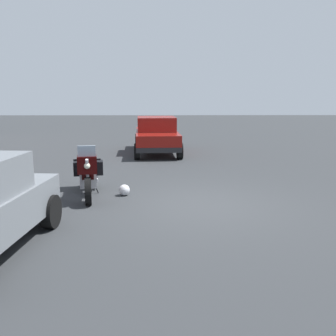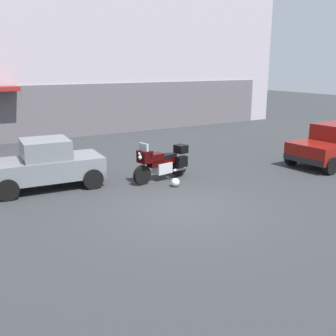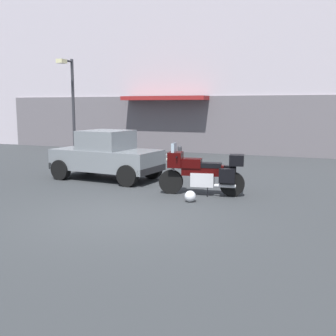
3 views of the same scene
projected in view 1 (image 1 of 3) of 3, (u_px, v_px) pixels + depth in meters
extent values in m
plane|color=#2D3033|center=(198.00, 205.00, 8.60)|extent=(80.00, 80.00, 0.00)
cylinder|color=black|center=(88.00, 191.00, 8.59)|extent=(0.65, 0.25, 0.64)
cylinder|color=black|center=(89.00, 176.00, 10.15)|extent=(0.65, 0.25, 0.64)
cylinder|color=#B7B7BC|center=(87.00, 173.00, 8.53)|extent=(0.33, 0.13, 0.68)
cube|color=#B7B7BC|center=(88.00, 179.00, 9.39)|extent=(0.66, 0.50, 0.36)
cube|color=black|center=(88.00, 170.00, 9.35)|extent=(1.13, 0.47, 0.28)
cube|color=black|center=(88.00, 165.00, 9.02)|extent=(0.57, 0.43, 0.24)
cube|color=black|center=(88.00, 163.00, 9.51)|extent=(0.60, 0.40, 0.12)
cube|color=black|center=(87.00, 165.00, 8.59)|extent=(0.43, 0.50, 0.40)
cube|color=#8C9EAD|center=(87.00, 152.00, 8.50)|extent=(0.15, 0.41, 0.28)
sphere|color=#EAEACC|center=(87.00, 166.00, 8.42)|extent=(0.14, 0.14, 0.14)
cylinder|color=black|center=(87.00, 160.00, 8.65)|extent=(0.15, 0.62, 0.04)
cylinder|color=#B7B7BC|center=(96.00, 178.00, 10.03)|extent=(0.56, 0.19, 0.09)
cube|color=black|center=(99.00, 167.00, 10.04)|extent=(0.43, 0.27, 0.36)
cube|color=black|center=(78.00, 168.00, 9.93)|extent=(0.43, 0.27, 0.36)
cube|color=black|center=(88.00, 153.00, 10.13)|extent=(0.43, 0.46, 0.28)
cylinder|color=black|center=(96.00, 188.00, 9.62)|extent=(0.05, 0.13, 0.29)
sphere|color=silver|center=(124.00, 190.00, 9.43)|extent=(0.28, 0.28, 0.28)
cube|color=maroon|center=(156.00, 138.00, 16.43)|extent=(4.60, 2.02, 0.64)
cube|color=maroon|center=(156.00, 124.00, 16.36)|extent=(1.99, 1.73, 0.60)
cube|color=#8C9EAD|center=(155.00, 122.00, 17.24)|extent=(0.15, 1.50, 0.51)
cube|color=#8C9EAD|center=(157.00, 125.00, 15.48)|extent=(0.15, 1.50, 0.48)
cube|color=black|center=(155.00, 138.00, 18.62)|extent=(0.22, 1.76, 0.20)
cube|color=black|center=(159.00, 150.00, 14.32)|extent=(0.22, 1.76, 0.20)
cylinder|color=black|center=(138.00, 141.00, 18.19)|extent=(0.65, 0.26, 0.64)
cylinder|color=black|center=(172.00, 140.00, 18.31)|extent=(0.65, 0.26, 0.64)
cylinder|color=black|center=(137.00, 152.00, 14.66)|extent=(0.65, 0.26, 0.64)
cylinder|color=black|center=(180.00, 151.00, 14.79)|extent=(0.65, 0.26, 0.64)
sphere|color=silver|center=(145.00, 135.00, 18.61)|extent=(0.14, 0.14, 0.14)
sphere|color=silver|center=(164.00, 135.00, 18.68)|extent=(0.14, 0.14, 0.14)
cube|color=black|center=(22.00, 200.00, 7.51)|extent=(0.25, 1.56, 0.20)
cylinder|color=black|center=(50.00, 212.00, 7.09)|extent=(0.66, 0.27, 0.64)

